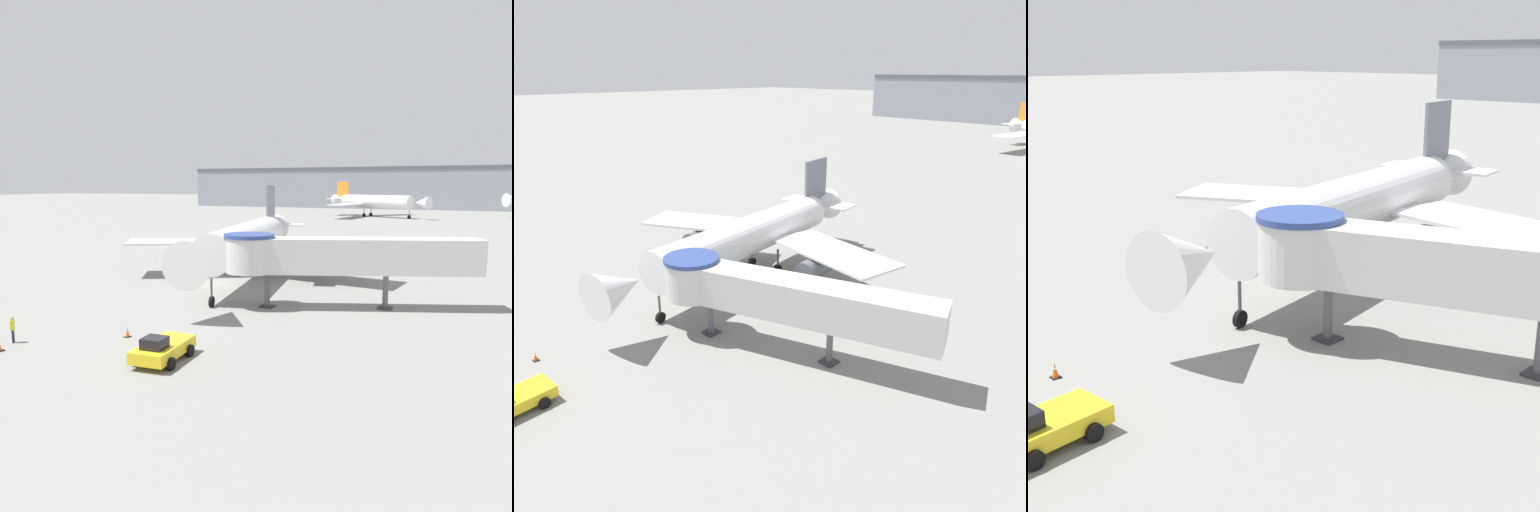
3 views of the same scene
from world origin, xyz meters
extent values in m
plane|color=gray|center=(0.00, 0.00, 0.00)|extent=(800.00, 800.00, 0.00)
cylinder|color=white|center=(2.87, 1.74, 4.28)|extent=(7.36, 22.92, 3.56)
cone|color=white|center=(5.38, -12.75, 4.28)|extent=(4.18, 4.47, 3.56)
cone|color=white|center=(0.73, 14.12, 4.28)|extent=(4.42, 5.87, 3.56)
cube|color=white|center=(-5.29, 2.90, 3.66)|extent=(13.11, 10.17, 0.22)
cube|color=white|center=(10.17, 5.57, 3.66)|extent=(12.73, 6.78, 0.22)
cube|color=slate|center=(0.78, 13.86, 7.48)|extent=(0.94, 4.13, 4.63)
cube|color=white|center=(0.69, 14.39, 4.90)|extent=(8.62, 4.26, 0.18)
cylinder|color=#565960|center=(-4.12, 1.82, 2.43)|extent=(2.64, 4.42, 1.96)
cylinder|color=#565960|center=(9.43, 4.16, 2.43)|extent=(2.64, 4.42, 1.96)
cylinder|color=#4C4C51|center=(4.75, -9.15, 1.47)|extent=(0.18, 0.18, 2.05)
cylinder|color=black|center=(4.75, -9.15, 0.45)|extent=(0.41, 0.93, 0.90)
cylinder|color=#4C4C51|center=(0.81, 4.26, 1.47)|extent=(0.22, 0.22, 2.05)
cylinder|color=black|center=(0.81, 4.26, 0.45)|extent=(0.55, 0.95, 0.90)
cylinder|color=#4C4C51|center=(3.97, 4.80, 1.47)|extent=(0.22, 0.22, 2.05)
cylinder|color=black|center=(3.97, 4.80, 0.45)|extent=(0.55, 0.95, 0.90)
cube|color=silver|center=(16.08, -4.66, 4.28)|extent=(18.02, 8.73, 2.80)
cylinder|color=silver|center=(7.52, -7.81, 4.28)|extent=(3.90, 3.90, 2.80)
cylinder|color=navy|center=(7.52, -7.81, 5.83)|extent=(4.09, 4.10, 0.30)
cylinder|color=#56565B|center=(8.89, -7.30, 1.44)|extent=(0.44, 0.44, 2.88)
cube|color=#333338|center=(8.89, -7.30, 0.06)|extent=(1.10, 1.10, 0.12)
cube|color=#333338|center=(17.79, -4.03, 0.06)|extent=(1.10, 1.10, 0.12)
cube|color=yellow|center=(8.17, -21.21, 0.68)|extent=(2.39, 4.34, 0.68)
cylinder|color=black|center=(9.31, -22.28, 0.34)|extent=(0.38, 0.71, 0.69)
cylinder|color=black|center=(7.03, -20.14, 0.34)|extent=(0.38, 0.71, 0.69)
cylinder|color=black|center=(9.13, -19.98, 0.34)|extent=(0.38, 0.71, 0.69)
cube|color=black|center=(3.50, -18.42, 0.02)|extent=(0.40, 0.40, 0.04)
cone|color=orange|center=(3.50, -18.42, 0.35)|extent=(0.27, 0.27, 0.62)
cylinder|color=white|center=(3.50, -18.42, 0.42)|extent=(0.15, 0.15, 0.07)
camera|label=1|loc=(23.74, -44.09, 9.91)|focal=35.00mm
camera|label=2|loc=(36.20, -27.52, 18.89)|focal=35.00mm
camera|label=3|loc=(29.47, -31.13, 13.03)|focal=50.00mm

